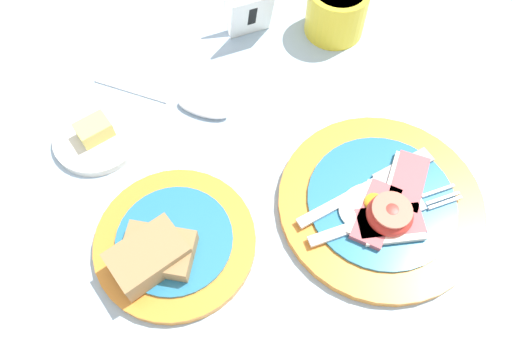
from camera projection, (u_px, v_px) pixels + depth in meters
name	position (u px, v px, depth m)	size (l,w,h in m)	color
ground_plane	(318.00, 259.00, 0.55)	(3.00, 3.00, 0.00)	#A3BCD1
breakfast_plate	(381.00, 204.00, 0.57)	(0.24, 0.24, 0.04)	orange
bread_plate	(168.00, 245.00, 0.54)	(0.18, 0.18, 0.05)	orange
sugar_cup	(337.00, 9.00, 0.69)	(0.08, 0.08, 0.07)	yellow
butter_dish	(97.00, 136.00, 0.62)	(0.11, 0.11, 0.03)	silver
number_card	(249.00, 12.00, 0.69)	(0.06, 0.05, 0.07)	white
teaspoon_by_saucer	(184.00, 103.00, 0.65)	(0.15, 0.15, 0.01)	silver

